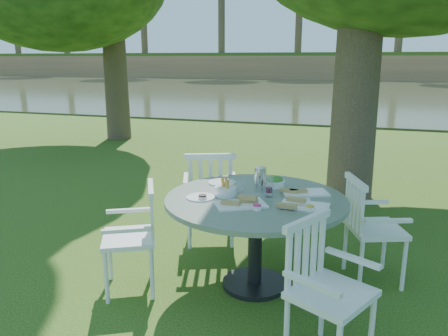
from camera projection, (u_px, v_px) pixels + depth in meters
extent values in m
plane|color=#1D3B0C|center=(218.00, 252.00, 4.50)|extent=(140.00, 140.00, 0.00)
cylinder|color=black|center=(254.00, 283.00, 3.84)|extent=(0.56, 0.56, 0.04)
cylinder|color=black|center=(255.00, 243.00, 3.75)|extent=(0.12, 0.12, 0.73)
cylinder|color=slate|center=(256.00, 200.00, 3.65)|extent=(1.52, 1.52, 0.04)
cylinder|color=white|center=(404.00, 266.00, 3.71)|extent=(0.04, 0.04, 0.47)
cylinder|color=white|center=(384.00, 245.00, 4.11)|extent=(0.04, 0.04, 0.47)
cylinder|color=white|center=(361.00, 267.00, 3.69)|extent=(0.04, 0.04, 0.47)
cylinder|color=white|center=(345.00, 246.00, 4.09)|extent=(0.04, 0.04, 0.47)
cube|color=white|center=(376.00, 229.00, 3.84)|extent=(0.57, 0.60, 0.04)
cube|color=white|center=(354.00, 206.00, 3.77)|extent=(0.21, 0.46, 0.48)
cylinder|color=white|center=(229.00, 212.00, 4.95)|extent=(0.04, 0.04, 0.50)
cylinder|color=white|center=(190.00, 213.00, 4.93)|extent=(0.04, 0.04, 0.50)
cylinder|color=white|center=(232.00, 225.00, 4.57)|extent=(0.04, 0.04, 0.50)
cylinder|color=white|center=(189.00, 226.00, 4.54)|extent=(0.04, 0.04, 0.50)
cube|color=white|center=(210.00, 195.00, 4.68)|extent=(0.65, 0.62, 0.04)
cube|color=white|center=(211.00, 179.00, 4.41)|extent=(0.50, 0.23, 0.51)
cylinder|color=white|center=(110.00, 256.00, 3.90)|extent=(0.04, 0.04, 0.45)
cylinder|color=white|center=(106.00, 278.00, 3.51)|extent=(0.04, 0.04, 0.45)
cylinder|color=white|center=(151.00, 253.00, 3.96)|extent=(0.04, 0.04, 0.45)
cylinder|color=white|center=(152.00, 274.00, 3.58)|extent=(0.04, 0.04, 0.45)
cube|color=white|center=(129.00, 238.00, 3.68)|extent=(0.59, 0.61, 0.04)
cube|color=white|center=(152.00, 213.00, 3.66)|extent=(0.25, 0.43, 0.46)
cylinder|color=white|center=(372.00, 328.00, 2.84)|extent=(0.04, 0.04, 0.47)
cylinder|color=white|center=(287.00, 331.00, 2.82)|extent=(0.04, 0.04, 0.47)
cylinder|color=white|center=(322.00, 306.00, 3.10)|extent=(0.04, 0.04, 0.47)
cube|color=white|center=(332.00, 294.00, 2.77)|extent=(0.61, 0.63, 0.04)
cube|color=white|center=(306.00, 252.00, 2.86)|extent=(0.26, 0.44, 0.48)
cube|color=white|center=(240.00, 204.00, 3.45)|extent=(0.46, 0.41, 0.01)
cube|color=white|center=(305.00, 206.00, 3.42)|extent=(0.38, 0.22, 0.01)
cube|color=white|center=(305.00, 193.00, 3.75)|extent=(0.44, 0.35, 0.02)
cylinder|color=white|center=(201.00, 197.00, 3.64)|extent=(0.24, 0.24, 0.01)
cylinder|color=white|center=(222.00, 182.00, 4.07)|extent=(0.26, 0.26, 0.01)
cylinder|color=white|center=(226.00, 191.00, 3.70)|extent=(0.19, 0.19, 0.07)
cylinder|color=white|center=(274.00, 184.00, 3.95)|extent=(0.19, 0.19, 0.06)
cylinder|color=silver|center=(260.00, 180.00, 3.80)|extent=(0.11, 0.11, 0.21)
cylinder|color=white|center=(269.00, 187.00, 3.64)|extent=(0.07, 0.07, 0.18)
cylinder|color=white|center=(240.00, 187.00, 3.78)|extent=(0.06, 0.06, 0.10)
cylinder|color=white|center=(235.00, 189.00, 3.71)|extent=(0.06, 0.06, 0.10)
cylinder|color=white|center=(257.00, 208.00, 3.35)|extent=(0.07, 0.07, 0.03)
cylinder|color=white|center=(310.00, 209.00, 3.33)|extent=(0.07, 0.07, 0.03)
cylinder|color=white|center=(307.00, 202.00, 3.50)|extent=(0.06, 0.06, 0.03)
cylinder|color=white|center=(203.00, 198.00, 3.58)|extent=(0.08, 0.08, 0.03)
cube|color=#313720|center=(341.00, 92.00, 25.75)|extent=(100.00, 28.00, 0.12)
cube|color=olive|center=(351.00, 68.00, 39.81)|extent=(100.00, 3.00, 2.20)
cube|color=#1D3B0C|center=(355.00, 55.00, 46.43)|extent=(100.00, 18.00, 0.30)
cylinder|color=black|center=(6.00, 0.00, 51.60)|extent=(0.70, 0.70, 13.00)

